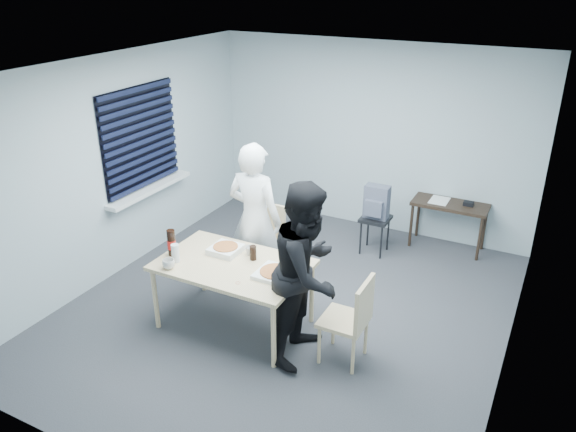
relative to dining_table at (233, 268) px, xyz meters
The scene contains 19 objects.
room 2.19m from the dining_table, 153.70° to the left, with size 5.00×5.00×5.00m.
dining_table is the anchor object (origin of this frame).
chair_far 1.13m from the dining_table, 102.34° to the left, with size 0.42×0.42×0.89m.
chair_right 1.31m from the dining_table, ahead, with size 0.42×0.42×0.89m.
person_white 0.78m from the dining_table, 102.93° to the left, with size 0.65×0.42×1.77m, color white.
person_black 0.89m from the dining_table, ahead, with size 0.86×0.47×1.77m, color black.
side_table 3.20m from the dining_table, 60.71° to the left, with size 0.96×0.43×0.64m.
stool 2.36m from the dining_table, 71.36° to the left, with size 0.36×0.36×0.50m.
backpack 2.33m from the dining_table, 71.26° to the left, with size 0.31×0.23×0.44m.
pizza_box_a 0.27m from the dining_table, 138.85° to the left, with size 0.30×0.30×0.08m.
pizza_box_b 0.50m from the dining_table, ahead, with size 0.36×0.36×0.05m.
mug_a 0.64m from the dining_table, 143.40° to the right, with size 0.12×0.12×0.10m, color silver.
mug_b 0.27m from the dining_table, 76.07° to the left, with size 0.10×0.10×0.09m, color silver.
cola_glass 0.26m from the dining_table, 49.30° to the left, with size 0.07×0.07×0.15m, color black.
soda_bottle 0.69m from the dining_table, 168.50° to the right, with size 0.09×0.09×0.28m.
plastic_cups 0.60m from the dining_table, 156.76° to the right, with size 0.08×0.08×0.19m, color silver.
rubber_band 0.40m from the dining_table, 50.37° to the right, with size 0.05×0.05×0.00m, color red.
papers 3.15m from the dining_table, 63.29° to the left, with size 0.23×0.32×0.01m, color white.
black_box 3.33m from the dining_table, 57.63° to the left, with size 0.12×0.09×0.05m, color black.
Camera 1 is at (2.40, -4.65, 3.48)m, focal length 35.00 mm.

